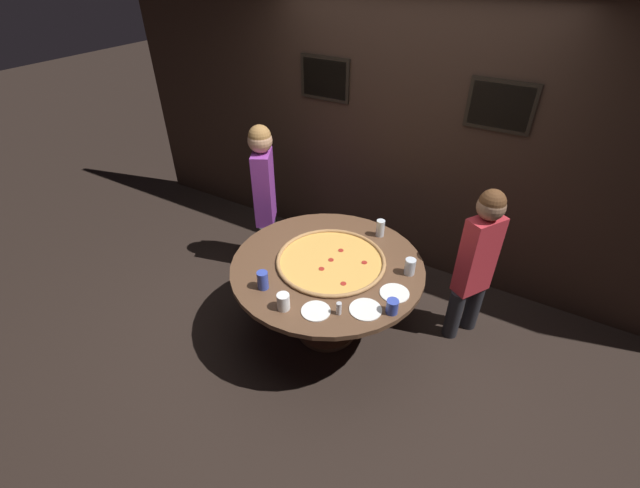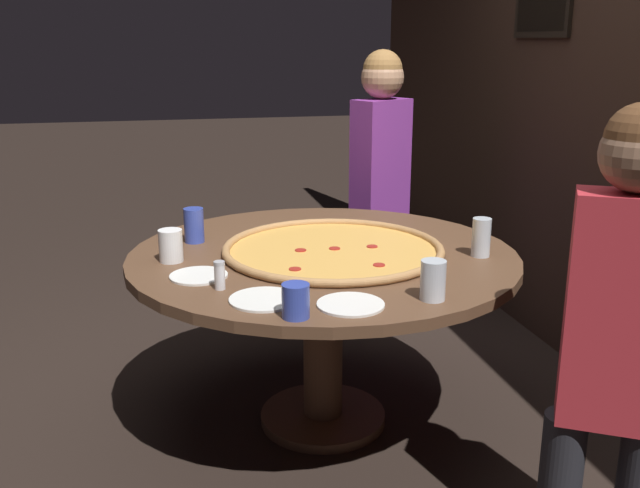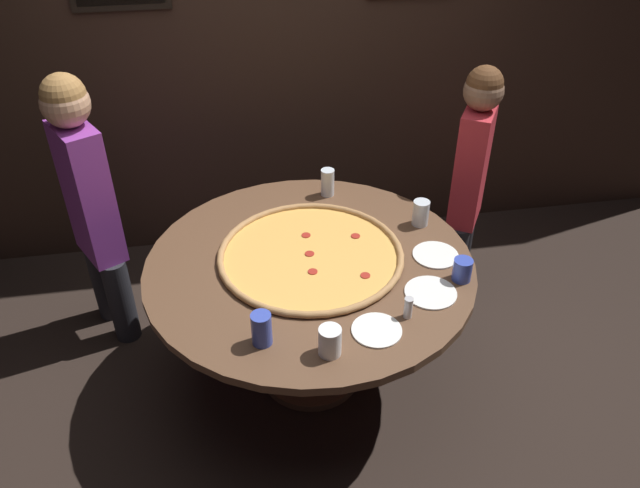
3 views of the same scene
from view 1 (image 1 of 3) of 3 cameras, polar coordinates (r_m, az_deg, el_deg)
ground_plane at (r=3.86m, az=0.88°, el=-11.34°), size 24.00×24.00×0.00m
back_wall at (r=4.17m, az=10.72°, el=13.62°), size 6.40×0.08×2.60m
dining_table at (r=3.45m, az=0.97°, el=-4.47°), size 1.52×1.52×0.74m
giant_pizza at (r=3.37m, az=1.47°, el=-2.23°), size 0.87×0.87×0.03m
drink_cup_front_edge at (r=2.96m, az=9.61°, el=-8.22°), size 0.08×0.08×0.11m
drink_cup_by_shaker at (r=3.68m, az=8.05°, el=2.11°), size 0.07×0.07×0.15m
drink_cup_near_right at (r=2.96m, az=-4.91°, el=-7.67°), size 0.09×0.09×0.12m
drink_cup_centre_back at (r=3.13m, az=-7.64°, el=-4.80°), size 0.08×0.08×0.14m
drink_cup_far_left at (r=3.30m, az=11.90°, el=-2.97°), size 0.08×0.08×0.13m
white_plate_beside_cup at (r=2.96m, az=-0.56°, el=-8.92°), size 0.20×0.20×0.01m
white_plate_near_front at (r=2.99m, az=6.08°, el=-8.67°), size 0.23×0.23×0.01m
white_plate_far_back at (r=3.14m, az=9.90°, el=-6.47°), size 0.21×0.21×0.01m
condiment_shaker at (r=2.92m, az=2.54°, el=-8.58°), size 0.04×0.04×0.10m
diner_side_left at (r=4.18m, az=-7.45°, el=7.09°), size 0.30×0.39×1.49m
diner_centre_back at (r=3.55m, az=20.23°, el=-1.83°), size 0.29×0.36×1.39m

